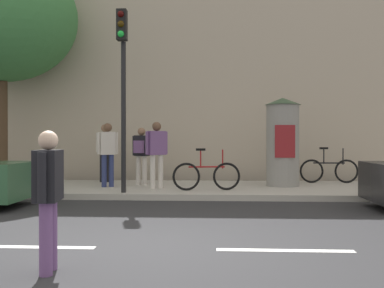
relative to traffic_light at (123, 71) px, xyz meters
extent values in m
plane|color=#2B2B2D|center=(1.53, -5.24, -3.16)|extent=(80.00, 80.00, 0.00)
cube|color=#B2ADA3|center=(1.53, 1.76, -3.08)|extent=(36.00, 4.00, 0.15)
cube|color=silver|center=(-0.19, -5.24, -3.15)|extent=(1.80, 0.16, 0.01)
cube|color=silver|center=(3.24, -5.24, -3.15)|extent=(1.80, 0.16, 0.01)
cube|color=#B7A893|center=(1.53, 6.76, 1.25)|extent=(36.00, 5.00, 8.81)
cylinder|color=black|center=(0.00, 0.11, -1.14)|extent=(0.12, 0.12, 3.74)
cube|color=black|center=(0.00, -0.07, 1.11)|extent=(0.24, 0.24, 0.75)
sphere|color=#390605|center=(0.00, -0.20, 1.34)|extent=(0.16, 0.16, 0.16)
sphere|color=#3C2906|center=(0.00, -0.20, 1.10)|extent=(0.16, 0.16, 0.16)
sphere|color=green|center=(0.00, -0.20, 0.86)|extent=(0.16, 0.16, 0.16)
cylinder|color=gray|center=(4.18, 2.06, -1.85)|extent=(0.92, 0.92, 2.31)
cone|color=#334C33|center=(4.18, 2.06, -0.60)|extent=(1.01, 1.01, 0.20)
cube|color=maroon|center=(4.18, 1.59, -1.74)|extent=(0.55, 0.02, 0.90)
cylinder|color=#4C3826|center=(-4.40, 2.77, -1.44)|extent=(0.41, 0.41, 3.13)
ellipsoid|color=#3D7F42|center=(-4.40, 2.77, 2.12)|extent=(4.70, 4.70, 3.99)
cylinder|color=#724C84|center=(0.50, -6.31, -2.77)|extent=(0.14, 0.14, 0.78)
cylinder|color=#724C84|center=(0.53, -6.55, -2.77)|extent=(0.14, 0.14, 0.78)
cube|color=black|center=(0.52, -6.43, -2.10)|extent=(0.30, 0.51, 0.56)
cylinder|color=black|center=(0.48, -6.14, -2.10)|extent=(0.09, 0.09, 0.53)
cylinder|color=black|center=(0.55, -6.71, -2.10)|extent=(0.09, 0.09, 0.53)
sphere|color=beige|center=(0.52, -6.43, -1.71)|extent=(0.21, 0.21, 0.21)
cylinder|color=silver|center=(0.02, 2.17, -2.59)|extent=(0.14, 0.14, 0.84)
cylinder|color=silver|center=(0.21, 2.12, -2.59)|extent=(0.14, 0.14, 0.84)
cube|color=black|center=(0.11, 2.15, -1.87)|extent=(0.44, 0.33, 0.60)
cylinder|color=black|center=(-0.12, 2.21, -1.87)|extent=(0.09, 0.09, 0.57)
cylinder|color=black|center=(0.34, 2.09, -1.87)|extent=(0.09, 0.09, 0.57)
sphere|color=#8C664C|center=(0.11, 2.15, -1.45)|extent=(0.23, 0.23, 0.23)
cube|color=#724C84|center=(0.06, 1.97, -1.90)|extent=(0.31, 0.23, 0.36)
cylinder|color=navy|center=(-0.82, 1.45, -2.56)|extent=(0.14, 0.14, 0.90)
cylinder|color=navy|center=(-0.64, 1.52, -2.56)|extent=(0.14, 0.14, 0.90)
cube|color=silver|center=(-0.73, 1.49, -1.79)|extent=(0.46, 0.36, 0.64)
cylinder|color=silver|center=(-0.96, 1.40, -1.79)|extent=(0.09, 0.09, 0.60)
cylinder|color=silver|center=(-0.50, 1.57, -1.79)|extent=(0.09, 0.09, 0.60)
sphere|color=brown|center=(-0.73, 1.49, -1.35)|extent=(0.24, 0.24, 0.24)
cylinder|color=black|center=(-1.27, 3.00, -2.55)|extent=(0.14, 0.14, 0.91)
cylinder|color=black|center=(-1.07, 2.98, -2.55)|extent=(0.14, 0.14, 0.91)
cube|color=silver|center=(-1.17, 2.99, -1.78)|extent=(0.42, 0.27, 0.64)
cylinder|color=silver|center=(-1.42, 3.01, -1.78)|extent=(0.09, 0.09, 0.61)
cylinder|color=silver|center=(-0.93, 2.97, -1.78)|extent=(0.09, 0.09, 0.61)
sphere|color=#8C664C|center=(-1.17, 2.99, -1.33)|extent=(0.25, 0.25, 0.25)
cylinder|color=silver|center=(0.59, 1.08, -2.55)|extent=(0.14, 0.14, 0.91)
cylinder|color=silver|center=(0.79, 1.22, -2.55)|extent=(0.14, 0.14, 0.91)
cube|color=#724C84|center=(0.69, 1.15, -1.78)|extent=(0.53, 0.47, 0.64)
cylinder|color=#724C84|center=(0.46, 0.99, -1.78)|extent=(0.09, 0.09, 0.61)
cylinder|color=#724C84|center=(0.92, 1.31, -1.78)|extent=(0.09, 0.09, 0.61)
sphere|color=brown|center=(0.69, 1.15, -1.34)|extent=(0.25, 0.25, 0.25)
torus|color=black|center=(5.19, 3.07, -2.65)|extent=(0.72, 0.07, 0.72)
torus|color=black|center=(6.24, 3.08, -2.65)|extent=(0.72, 0.07, 0.72)
cylinder|color=black|center=(5.71, 3.07, -2.40)|extent=(0.95, 0.05, 0.04)
cylinder|color=black|center=(5.56, 3.07, -2.20)|extent=(0.04, 0.04, 0.45)
cylinder|color=black|center=(6.13, 3.08, -2.20)|extent=(0.04, 0.04, 0.50)
cube|color=black|center=(5.56, 3.07, -1.95)|extent=(0.24, 0.10, 0.06)
torus|color=black|center=(1.53, 0.66, -2.65)|extent=(0.72, 0.18, 0.72)
torus|color=black|center=(2.57, 0.83, -2.65)|extent=(0.72, 0.18, 0.72)
cylinder|color=maroon|center=(2.05, 0.74, -2.40)|extent=(0.94, 0.19, 0.04)
cylinder|color=maroon|center=(1.89, 0.72, -2.20)|extent=(0.04, 0.04, 0.45)
cylinder|color=maroon|center=(2.46, 0.81, -2.20)|extent=(0.04, 0.04, 0.50)
cube|color=black|center=(1.89, 0.72, -1.95)|extent=(0.25, 0.14, 0.06)
cylinder|color=black|center=(-2.48, -0.79, -2.84)|extent=(0.65, 0.24, 0.64)
camera|label=1|loc=(2.38, -11.45, -1.72)|focal=44.04mm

